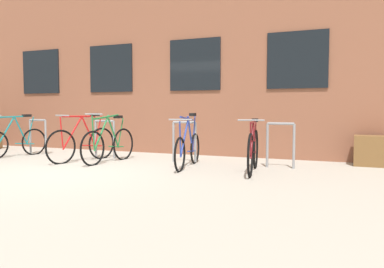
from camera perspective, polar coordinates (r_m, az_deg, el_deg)
ground_plane at (r=7.34m, az=-18.05°, el=-5.29°), size 42.00×42.00×0.00m
storefront_building at (r=12.95m, az=0.87°, el=12.74°), size 28.00×6.42×6.30m
bike_rack at (r=8.54m, az=-7.30°, el=-0.36°), size 6.55×0.05×0.87m
bicycle_red at (r=8.63m, az=-15.91°, el=-1.27°), size 0.57×1.74×1.05m
bicycle_blue at (r=7.45m, az=-0.60°, el=-2.08°), size 0.44×1.73×1.06m
bicycle_green at (r=8.30m, az=-12.19°, el=-1.44°), size 0.44×1.73×1.06m
bicycle_maroon at (r=6.95m, az=9.04°, el=-2.34°), size 0.44×1.75×0.97m
bicycle_teal at (r=9.99m, az=-24.67°, el=-0.94°), size 0.50×1.62×1.01m
planter_box at (r=8.39m, az=25.18°, el=-2.27°), size 0.70×0.44×0.60m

